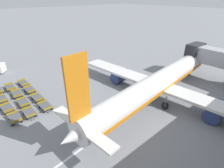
{
  "coord_description": "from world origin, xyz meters",
  "views": [
    {
      "loc": [
        28.6,
        -26.6,
        16.39
      ],
      "look_at": [
        7.85,
        -8.52,
        2.26
      ],
      "focal_mm": 28.0,
      "sensor_mm": 36.0,
      "label": 1
    }
  ],
  "objects_px": {
    "airplane": "(162,81)",
    "baggage_dolly_row_mid_a_col_c": "(23,103)",
    "baggage_dolly_row_mid_b_col_a": "(24,83)",
    "baggage_dolly_row_near_col_c": "(7,108)",
    "baggage_dolly_row_near_col_d": "(15,118)",
    "baggage_dolly_row_near_col_b": "(1,99)",
    "baggage_dolly_row_mid_a_col_d": "(29,113)",
    "baggage_dolly_row_mid_b_col_c": "(37,98)",
    "baggage_dolly_row_mid_b_col_b": "(30,90)",
    "baggage_dolly_row_mid_a_col_b": "(17,94)",
    "baggage_dolly_row_mid_b_col_d": "(46,106)",
    "baggage_dolly_row_mid_a_col_a": "(10,87)"
  },
  "relations": [
    {
      "from": "baggage_dolly_row_near_col_c",
      "to": "baggage_dolly_row_mid_a_col_d",
      "type": "relative_size",
      "value": 1.01
    },
    {
      "from": "baggage_dolly_row_mid_a_col_b",
      "to": "baggage_dolly_row_mid_a_col_c",
      "type": "distance_m",
      "value": 3.75
    },
    {
      "from": "baggage_dolly_row_mid_a_col_b",
      "to": "baggage_dolly_row_mid_b_col_d",
      "type": "xyz_separation_m",
      "value": [
        7.17,
        2.35,
        0.0
      ]
    },
    {
      "from": "baggage_dolly_row_mid_a_col_a",
      "to": "baggage_dolly_row_mid_b_col_d",
      "type": "distance_m",
      "value": 10.97
    },
    {
      "from": "baggage_dolly_row_near_col_c",
      "to": "baggage_dolly_row_near_col_d",
      "type": "bearing_deg",
      "value": 3.53
    },
    {
      "from": "baggage_dolly_row_mid_a_col_d",
      "to": "baggage_dolly_row_mid_b_col_d",
      "type": "xyz_separation_m",
      "value": [
        -0.1,
        2.54,
        0.0
      ]
    },
    {
      "from": "baggage_dolly_row_mid_a_col_b",
      "to": "baggage_dolly_row_mid_b_col_c",
      "type": "relative_size",
      "value": 1.0
    },
    {
      "from": "airplane",
      "to": "baggage_dolly_row_mid_a_col_c",
      "type": "distance_m",
      "value": 23.76
    },
    {
      "from": "baggage_dolly_row_mid_b_col_d",
      "to": "baggage_dolly_row_near_col_b",
      "type": "bearing_deg",
      "value": -145.41
    },
    {
      "from": "airplane",
      "to": "baggage_dolly_row_near_col_b",
      "type": "distance_m",
      "value": 27.85
    },
    {
      "from": "baggage_dolly_row_mid_a_col_b",
      "to": "baggage_dolly_row_mid_b_col_b",
      "type": "distance_m",
      "value": 2.29
    },
    {
      "from": "baggage_dolly_row_near_col_b",
      "to": "baggage_dolly_row_mid_a_col_d",
      "type": "xyz_separation_m",
      "value": [
        7.14,
        2.31,
        0.0
      ]
    },
    {
      "from": "baggage_dolly_row_mid_a_col_b",
      "to": "baggage_dolly_row_mid_b_col_d",
      "type": "relative_size",
      "value": 1.01
    },
    {
      "from": "baggage_dolly_row_mid_a_col_a",
      "to": "baggage_dolly_row_mid_a_col_d",
      "type": "xyz_separation_m",
      "value": [
        10.76,
        0.04,
        0.0
      ]
    },
    {
      "from": "baggage_dolly_row_mid_b_col_a",
      "to": "baggage_dolly_row_mid_b_col_d",
      "type": "bearing_deg",
      "value": 0.39
    },
    {
      "from": "baggage_dolly_row_mid_b_col_d",
      "to": "baggage_dolly_row_mid_b_col_c",
      "type": "bearing_deg",
      "value": -179.52
    },
    {
      "from": "airplane",
      "to": "baggage_dolly_row_mid_a_col_b",
      "type": "relative_size",
      "value": 12.53
    },
    {
      "from": "baggage_dolly_row_near_col_b",
      "to": "baggage_dolly_row_mid_a_col_d",
      "type": "bearing_deg",
      "value": 17.95
    },
    {
      "from": "airplane",
      "to": "baggage_dolly_row_near_col_d",
      "type": "xyz_separation_m",
      "value": [
        -9.55,
        -21.92,
        -2.5
      ]
    },
    {
      "from": "baggage_dolly_row_near_col_c",
      "to": "baggage_dolly_row_mid_a_col_c",
      "type": "relative_size",
      "value": 1.01
    },
    {
      "from": "baggage_dolly_row_near_col_b",
      "to": "baggage_dolly_row_mid_a_col_c",
      "type": "distance_m",
      "value": 4.39
    },
    {
      "from": "airplane",
      "to": "baggage_dolly_row_mid_b_col_d",
      "type": "distance_m",
      "value": 19.97
    },
    {
      "from": "baggage_dolly_row_near_col_b",
      "to": "baggage_dolly_row_mid_b_col_a",
      "type": "height_order",
      "value": "same"
    },
    {
      "from": "baggage_dolly_row_near_col_c",
      "to": "baggage_dolly_row_mid_a_col_d",
      "type": "bearing_deg",
      "value": 33.0
    },
    {
      "from": "baggage_dolly_row_mid_a_col_d",
      "to": "baggage_dolly_row_mid_b_col_a",
      "type": "bearing_deg",
      "value": 167.29
    },
    {
      "from": "baggage_dolly_row_near_col_c",
      "to": "baggage_dolly_row_near_col_d",
      "type": "height_order",
      "value": "same"
    },
    {
      "from": "baggage_dolly_row_near_col_d",
      "to": "baggage_dolly_row_mid_a_col_d",
      "type": "height_order",
      "value": "same"
    },
    {
      "from": "baggage_dolly_row_mid_b_col_b",
      "to": "airplane",
      "type": "bearing_deg",
      "value": 45.97
    },
    {
      "from": "baggage_dolly_row_mid_a_col_d",
      "to": "baggage_dolly_row_mid_b_col_a",
      "type": "relative_size",
      "value": 0.99
    },
    {
      "from": "baggage_dolly_row_mid_a_col_b",
      "to": "baggage_dolly_row_mid_a_col_d",
      "type": "xyz_separation_m",
      "value": [
        7.27,
        -0.19,
        0.0
      ]
    },
    {
      "from": "baggage_dolly_row_near_col_c",
      "to": "baggage_dolly_row_mid_a_col_a",
      "type": "height_order",
      "value": "same"
    },
    {
      "from": "baggage_dolly_row_near_col_b",
      "to": "baggage_dolly_row_mid_b_col_d",
      "type": "relative_size",
      "value": 1.0
    },
    {
      "from": "baggage_dolly_row_mid_a_col_b",
      "to": "baggage_dolly_row_mid_b_col_b",
      "type": "relative_size",
      "value": 1.0
    },
    {
      "from": "baggage_dolly_row_mid_a_col_c",
      "to": "baggage_dolly_row_mid_b_col_a",
      "type": "bearing_deg",
      "value": 162.81
    },
    {
      "from": "baggage_dolly_row_near_col_b",
      "to": "baggage_dolly_row_mid_b_col_d",
      "type": "height_order",
      "value": "same"
    },
    {
      "from": "baggage_dolly_row_mid_b_col_c",
      "to": "baggage_dolly_row_mid_a_col_c",
      "type": "bearing_deg",
      "value": -88.71
    },
    {
      "from": "airplane",
      "to": "baggage_dolly_row_near_col_b",
      "type": "height_order",
      "value": "airplane"
    },
    {
      "from": "baggage_dolly_row_near_col_c",
      "to": "baggage_dolly_row_mid_a_col_b",
      "type": "distance_m",
      "value": 4.52
    },
    {
      "from": "baggage_dolly_row_near_col_c",
      "to": "baggage_dolly_row_mid_a_col_c",
      "type": "bearing_deg",
      "value": 91.31
    },
    {
      "from": "baggage_dolly_row_mid_b_col_a",
      "to": "baggage_dolly_row_mid_b_col_d",
      "type": "height_order",
      "value": "same"
    },
    {
      "from": "baggage_dolly_row_near_col_d",
      "to": "baggage_dolly_row_mid_b_col_d",
      "type": "xyz_separation_m",
      "value": [
        -0.06,
        4.58,
        0.0
      ]
    },
    {
      "from": "baggage_dolly_row_mid_b_col_d",
      "to": "baggage_dolly_row_near_col_c",
      "type": "bearing_deg",
      "value": -125.1
    },
    {
      "from": "airplane",
      "to": "baggage_dolly_row_near_col_d",
      "type": "height_order",
      "value": "airplane"
    },
    {
      "from": "baggage_dolly_row_near_col_d",
      "to": "baggage_dolly_row_mid_a_col_a",
      "type": "distance_m",
      "value": 10.9
    },
    {
      "from": "baggage_dolly_row_mid_a_col_c",
      "to": "baggage_dolly_row_mid_b_col_a",
      "type": "xyz_separation_m",
      "value": [
        -7.43,
        2.3,
        0.0
      ]
    },
    {
      "from": "airplane",
      "to": "baggage_dolly_row_mid_b_col_a",
      "type": "bearing_deg",
      "value": -139.61
    },
    {
      "from": "baggage_dolly_row_near_col_c",
      "to": "baggage_dolly_row_mid_a_col_a",
      "type": "xyz_separation_m",
      "value": [
        -7.29,
        2.21,
        0.0
      ]
    },
    {
      "from": "baggage_dolly_row_near_col_c",
      "to": "baggage_dolly_row_mid_b_col_c",
      "type": "height_order",
      "value": "same"
    },
    {
      "from": "baggage_dolly_row_near_col_d",
      "to": "baggage_dolly_row_mid_a_col_a",
      "type": "height_order",
      "value": "same"
    },
    {
      "from": "baggage_dolly_row_mid_a_col_d",
      "to": "baggage_dolly_row_mid_b_col_c",
      "type": "xyz_separation_m",
      "value": [
        -3.58,
        2.51,
        0.0
      ]
    }
  ]
}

